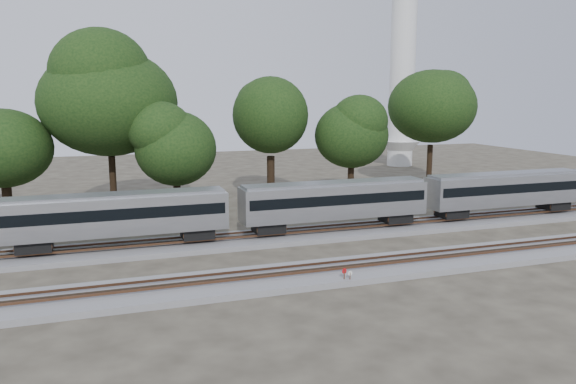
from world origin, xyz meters
name	(u,v)px	position (x,y,z in m)	size (l,w,h in m)	color
ground	(233,266)	(0.00, 0.00, 0.00)	(160.00, 160.00, 0.00)	#383328
track_far	(216,242)	(0.00, 6.00, 0.21)	(160.00, 5.00, 0.73)	slate
track_near	(248,281)	(0.00, -4.00, 0.21)	(160.00, 5.00, 0.73)	slate
train	(426,194)	(19.12, 6.00, 3.03)	(101.77, 2.90, 4.27)	#B7BABF
switch_stand_red	(344,274)	(5.65, -6.09, 0.71)	(0.34, 0.13, 1.10)	#512D19
switch_stand_white	(350,276)	(5.98, -6.24, 0.60)	(0.30, 0.06, 0.94)	#512D19
switch_lever	(364,280)	(7.11, -5.92, 0.15)	(0.50, 0.30, 0.30)	#512D19
tree_2	(3,149)	(-16.39, 18.53, 7.05)	(7.19, 7.19, 10.14)	black
tree_3	(109,103)	(-7.20, 19.51, 11.03)	(11.22, 11.22, 15.82)	black
tree_4	(176,149)	(-1.66, 15.21, 6.89)	(7.02, 7.02, 9.90)	black
tree_5	(270,115)	(9.44, 21.66, 9.58)	(9.75, 9.75, 13.75)	black
tree_6	(352,136)	(18.15, 19.63, 7.34)	(7.48, 7.48, 10.54)	black
tree_7	(432,107)	(31.37, 24.43, 10.33)	(10.51, 10.51, 14.82)	black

